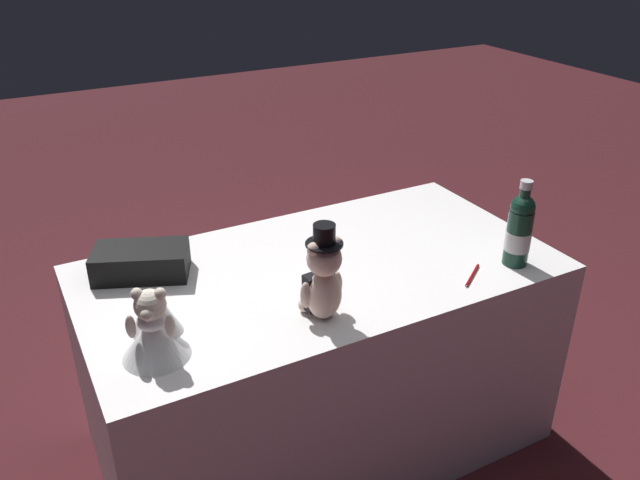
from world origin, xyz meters
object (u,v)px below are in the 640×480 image
object	(u,v)px
teddy_bear_groom	(323,278)
signing_pen	(472,276)
teddy_bear_bride	(154,325)
gift_case_black	(141,262)
champagne_bottle	(519,229)

from	to	relation	value
teddy_bear_groom	signing_pen	size ratio (longest dim) A/B	2.30
teddy_bear_bride	gift_case_black	distance (m)	0.45
teddy_bear_groom	gift_case_black	bearing A→B (deg)	-50.21
champagne_bottle	gift_case_black	size ratio (longest dim) A/B	0.88
teddy_bear_groom	champagne_bottle	size ratio (longest dim) A/B	1.00
teddy_bear_groom	signing_pen	world-z (taller)	teddy_bear_groom
champagne_bottle	gift_case_black	distance (m)	1.25
teddy_bear_bride	signing_pen	xyz separation A→B (m)	(-1.02, 0.09, -0.08)
signing_pen	teddy_bear_bride	bearing A→B (deg)	-4.89
teddy_bear_groom	gift_case_black	distance (m)	0.65
signing_pen	gift_case_black	distance (m)	1.09
teddy_bear_groom	signing_pen	distance (m)	0.55
teddy_bear_groom	champagne_bottle	bearing A→B (deg)	177.85
signing_pen	teddy_bear_groom	bearing A→B (deg)	-3.58
signing_pen	champagne_bottle	bearing A→B (deg)	-178.06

